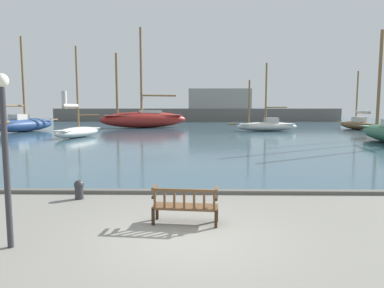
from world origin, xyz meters
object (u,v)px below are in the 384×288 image
sailboat_mid_starboard (24,124)px  sailboat_nearest_starboard (144,118)px  park_bench (185,205)px  sailboat_centre_channel (357,124)px  sailboat_distant_harbor (78,131)px  sailboat_far_starboard (267,125)px  lamp_post (5,142)px  mooring_bollard (79,189)px

sailboat_mid_starboard → sailboat_nearest_starboard: bearing=31.4°
park_bench → sailboat_centre_channel: bearing=60.0°
sailboat_distant_harbor → sailboat_far_starboard: bearing=24.2°
sailboat_far_starboard → lamp_post: bearing=-109.6°
park_bench → lamp_post: size_ratio=0.47×
sailboat_nearest_starboard → sailboat_far_starboard: (15.45, -6.24, -0.60)m
park_bench → sailboat_mid_starboard: (-19.62, 30.58, 0.53)m
sailboat_far_starboard → mooring_bollard: size_ratio=13.85×
sailboat_distant_harbor → sailboat_mid_starboard: 11.36m
sailboat_centre_channel → mooring_bollard: bearing=-125.7°
sailboat_distant_harbor → sailboat_centre_channel: size_ratio=1.11×
lamp_post → sailboat_nearest_starboard: bearing=95.0°
sailboat_mid_starboard → lamp_post: size_ratio=3.03×
sailboat_nearest_starboard → mooring_bollard: 36.22m
sailboat_far_starboard → sailboat_mid_starboard: size_ratio=0.78×
mooring_bollard → sailboat_distant_harbor: bearing=109.5°
mooring_bollard → sailboat_far_starboard: bearing=68.3°
sailboat_nearest_starboard → sailboat_mid_starboard: sailboat_nearest_starboard is taller
sailboat_distant_harbor → sailboat_mid_starboard: bearing=140.4°
sailboat_nearest_starboard → sailboat_centre_channel: 27.62m
sailboat_centre_channel → lamp_post: size_ratio=2.13×
sailboat_far_starboard → sailboat_nearest_starboard: bearing=158.0°
sailboat_nearest_starboard → sailboat_mid_starboard: (-12.60, -7.69, -0.37)m
park_bench → lamp_post: bearing=-157.2°
park_bench → sailboat_nearest_starboard: sailboat_nearest_starboard is taller
sailboat_distant_harbor → lamp_post: size_ratio=2.36×
mooring_bollard → lamp_post: bearing=-91.9°
sailboat_far_starboard → sailboat_distant_harbor: sailboat_distant_harbor is taller
mooring_bollard → lamp_post: size_ratio=0.17×
sailboat_distant_harbor → lamp_post: (7.33, -24.83, 1.49)m
sailboat_far_starboard → park_bench: bearing=-104.7°
sailboat_far_starboard → sailboat_centre_channel: 12.48m
park_bench → lamp_post: (-3.54, -1.49, 1.72)m
sailboat_nearest_starboard → sailboat_centre_channel: bearing=-6.0°
sailboat_far_starboard → lamp_post: sailboat_far_starboard is taller
park_bench → mooring_bollard: park_bench is taller
sailboat_nearest_starboard → sailboat_distant_harbor: size_ratio=1.68×
sailboat_nearest_starboard → sailboat_far_starboard: bearing=-22.0°
park_bench → sailboat_distant_harbor: bearing=115.0°
sailboat_nearest_starboard → sailboat_far_starboard: sailboat_nearest_starboard is taller
sailboat_nearest_starboard → mooring_bollard: size_ratio=23.17×
sailboat_centre_channel → lamp_post: bearing=-123.0°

